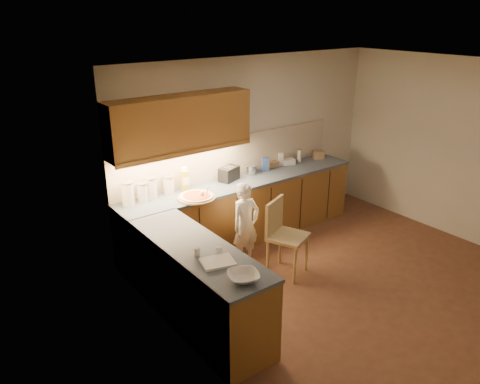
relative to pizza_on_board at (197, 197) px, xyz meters
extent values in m
plane|color=brown|center=(1.26, -1.52, -0.94)|extent=(4.50, 4.50, 0.00)
cube|color=beige|center=(1.26, 0.48, 0.36)|extent=(4.50, 0.04, 2.60)
cube|color=beige|center=(-0.99, -1.52, 0.36)|extent=(0.04, 4.00, 2.60)
cube|color=beige|center=(3.51, -1.52, 0.36)|extent=(0.04, 4.00, 2.60)
cube|color=white|center=(1.26, -1.52, 1.66)|extent=(4.50, 4.00, 0.04)
cube|color=olive|center=(0.88, 0.18, -0.50)|extent=(3.75, 0.60, 0.88)
cube|color=olive|center=(-0.69, -1.12, -0.50)|extent=(0.60, 2.00, 0.88)
cube|color=#404D5C|center=(0.88, 0.18, -0.04)|extent=(3.77, 0.62, 0.04)
cube|color=#404D5C|center=(-0.69, -1.12, -0.04)|extent=(0.62, 2.02, 0.04)
cube|color=black|center=(-0.64, -0.12, -0.50)|extent=(0.02, 0.01, 0.80)
cube|color=black|center=(-0.04, -0.12, -0.50)|extent=(0.02, 0.01, 0.80)
cube|color=black|center=(0.56, -0.12, -0.50)|extent=(0.02, 0.01, 0.80)
cube|color=black|center=(1.16, -0.12, -0.50)|extent=(0.02, 0.01, 0.80)
cube|color=black|center=(1.76, -0.12, -0.50)|extent=(0.02, 0.01, 0.80)
cube|color=black|center=(2.36, -0.12, -0.50)|extent=(0.02, 0.01, 0.80)
cube|color=beige|center=(0.88, 0.47, 0.27)|extent=(3.75, 0.02, 0.58)
cube|color=olive|center=(-0.02, 0.31, 0.91)|extent=(1.95, 0.35, 0.70)
cube|color=olive|center=(-0.02, 0.13, 0.56)|extent=(1.95, 0.02, 0.06)
cylinder|color=tan|center=(0.00, 0.00, -0.01)|extent=(0.50, 0.50, 0.02)
cylinder|color=beige|center=(0.00, 0.00, 0.01)|extent=(0.44, 0.44, 0.02)
cylinder|color=#CE441B|center=(0.00, 0.00, 0.02)|extent=(0.35, 0.35, 0.01)
sphere|color=white|center=(0.06, -0.04, 0.04)|extent=(0.06, 0.06, 0.06)
cylinder|color=white|center=(0.10, -0.10, 0.07)|extent=(0.04, 0.12, 0.20)
imported|color=white|center=(0.45, -0.45, -0.37)|extent=(0.43, 0.29, 1.15)
cylinder|color=tan|center=(0.66, -1.19, -0.69)|extent=(0.04, 0.04, 0.50)
cylinder|color=tan|center=(1.00, -1.04, -0.69)|extent=(0.04, 0.04, 0.50)
cylinder|color=tan|center=(0.51, -0.84, -0.69)|extent=(0.04, 0.04, 0.50)
cylinder|color=tan|center=(0.85, -0.69, -0.69)|extent=(0.04, 0.04, 0.50)
cube|color=tan|center=(0.75, -0.94, -0.42)|extent=(0.58, 0.58, 0.04)
cube|color=tan|center=(0.67, -0.75, -0.18)|extent=(0.42, 0.21, 0.44)
imported|color=white|center=(-0.69, -1.91, 0.01)|extent=(0.37, 0.37, 0.07)
cylinder|color=white|center=(-0.80, 0.31, 0.12)|extent=(0.15, 0.15, 0.29)
cylinder|color=gray|center=(-0.80, 0.31, 0.28)|extent=(0.16, 0.16, 0.02)
cylinder|color=white|center=(-0.60, 0.32, 0.09)|extent=(0.13, 0.13, 0.23)
cylinder|color=tan|center=(-0.60, 0.32, 0.22)|extent=(0.14, 0.14, 0.02)
cylinder|color=white|center=(-0.47, 0.33, 0.11)|extent=(0.15, 0.15, 0.27)
cylinder|color=tan|center=(-0.47, 0.33, 0.26)|extent=(0.16, 0.16, 0.02)
cylinder|color=white|center=(-0.20, 0.37, 0.09)|extent=(0.14, 0.14, 0.22)
cylinder|color=gray|center=(-0.20, 0.37, 0.21)|extent=(0.15, 0.15, 0.02)
cube|color=gold|center=(0.03, 0.34, 0.11)|extent=(0.13, 0.11, 0.27)
cube|color=white|center=(0.03, 0.34, 0.28)|extent=(0.08, 0.07, 0.05)
cube|color=black|center=(0.73, 0.30, 0.08)|extent=(0.35, 0.27, 0.20)
cube|color=#ABABB0|center=(0.69, 0.29, 0.18)|extent=(0.08, 0.13, 0.00)
cube|color=#ABABB0|center=(0.76, 0.32, 0.18)|extent=(0.08, 0.13, 0.00)
cylinder|color=#B3B3B8|center=(1.14, 0.33, 0.04)|extent=(0.17, 0.17, 0.13)
cylinder|color=#B3B3B8|center=(1.14, 0.33, 0.11)|extent=(0.18, 0.18, 0.01)
cube|color=#2F4B8F|center=(1.40, 0.32, 0.08)|extent=(0.12, 0.10, 0.21)
cube|color=#A8805A|center=(1.63, 0.37, 0.03)|extent=(0.14, 0.11, 0.10)
cube|color=silver|center=(1.77, 0.39, 0.08)|extent=(0.09, 0.09, 0.20)
cube|color=silver|center=(1.89, 0.35, 0.02)|extent=(0.23, 0.19, 0.08)
cylinder|color=beige|center=(2.11, 0.32, 0.08)|extent=(0.06, 0.06, 0.20)
cylinder|color=gray|center=(2.11, 0.32, 0.19)|extent=(0.07, 0.07, 0.01)
cube|color=#957650|center=(2.49, 0.29, 0.04)|extent=(0.20, 0.18, 0.13)
cube|color=white|center=(-0.71, -1.53, -0.01)|extent=(0.36, 0.32, 0.02)
cylinder|color=silver|center=(-0.79, -1.28, 0.02)|extent=(0.07, 0.07, 0.08)
cylinder|color=white|center=(-0.59, -1.38, 0.02)|extent=(0.07, 0.07, 0.08)
camera|label=1|loc=(-2.88, -4.80, 2.25)|focal=35.00mm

